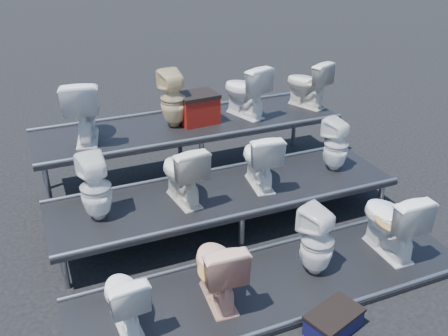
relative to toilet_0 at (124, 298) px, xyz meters
name	(u,v)px	position (x,y,z in m)	size (l,w,h in m)	color
ground	(225,223)	(1.54, 1.30, -0.38)	(80.00, 80.00, 0.00)	black
tier_front	(274,285)	(1.54, 0.00, -0.35)	(4.20, 1.20, 0.06)	black
tier_mid	(226,207)	(1.54, 1.30, -0.15)	(4.20, 1.20, 0.46)	black
tier_back	(190,152)	(1.54, 2.60, 0.05)	(4.20, 1.20, 0.86)	black
toilet_0	(124,298)	(0.00, 0.00, 0.00)	(0.36, 0.63, 0.64)	white
toilet_1	(217,268)	(0.91, 0.00, 0.06)	(0.42, 0.73, 0.75)	#DEA48A
toilet_2	(317,241)	(2.02, 0.00, 0.06)	(0.35, 0.35, 0.77)	white
toilet_3	(391,220)	(2.96, 0.00, 0.08)	(0.45, 0.78, 0.80)	white
toilet_4	(96,188)	(0.03, 1.30, 0.46)	(0.34, 0.34, 0.75)	white
toilet_5	(182,173)	(1.01, 1.30, 0.44)	(0.40, 0.71, 0.72)	beige
toilet_6	(260,159)	(1.99, 1.30, 0.44)	(0.40, 0.70, 0.71)	white
toilet_7	(336,145)	(3.09, 1.30, 0.43)	(0.31, 0.32, 0.69)	white
toilet_8	(83,109)	(0.15, 2.60, 0.89)	(0.45, 0.80, 0.81)	white
toilet_9	(173,99)	(1.33, 2.60, 0.87)	(0.35, 0.36, 0.77)	#D5BF8B
toilet_10	(245,90)	(2.39, 2.60, 0.86)	(0.42, 0.73, 0.75)	white
toilet_11	(307,83)	(3.41, 2.60, 0.83)	(0.39, 0.69, 0.70)	beige
red_crate	(197,110)	(1.67, 2.60, 0.67)	(0.51, 0.41, 0.37)	maroon
step_stool	(333,323)	(1.76, -0.75, -0.29)	(0.51, 0.31, 0.18)	#0E0F33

